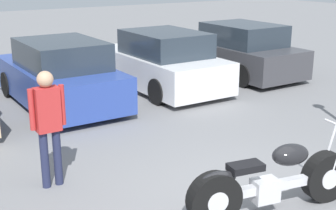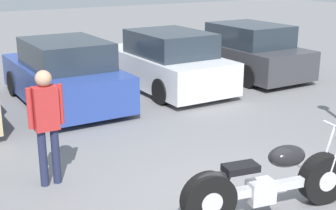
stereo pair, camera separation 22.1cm
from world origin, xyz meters
name	(u,v)px [view 1 (the left image)]	position (x,y,z in m)	size (l,w,h in m)	color
ground_plane	(249,201)	(0.00, 0.00, 0.00)	(60.00, 60.00, 0.00)	slate
motorcycle	(272,182)	(0.02, -0.37, 0.43)	(2.40, 0.86, 1.06)	black
parked_car_blue	(60,75)	(-0.50, 5.87, 0.69)	(1.91, 4.13, 1.51)	#2D479E
parked_car_white	(161,62)	(2.25, 5.87, 0.69)	(1.91, 4.13, 1.51)	white
parked_car_dark_grey	(238,52)	(4.99, 6.01, 0.69)	(1.91, 4.13, 1.51)	#3D3D42
person_standing	(48,119)	(-2.11, 1.91, 1.03)	(0.52, 0.23, 1.72)	#232847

